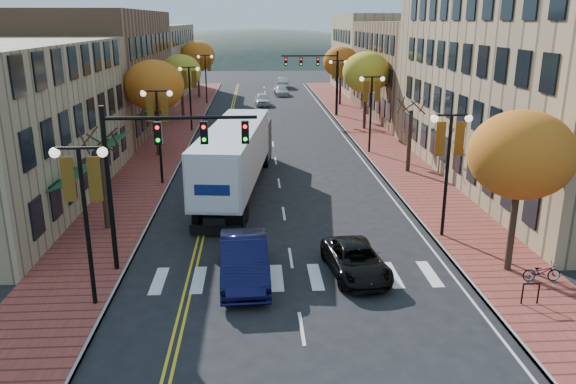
{
  "coord_description": "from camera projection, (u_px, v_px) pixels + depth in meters",
  "views": [
    {
      "loc": [
        -1.47,
        -19.0,
        10.16
      ],
      "look_at": [
        0.05,
        6.86,
        2.2
      ],
      "focal_mm": 35.0,
      "sensor_mm": 36.0,
      "label": 1
    }
  ],
  "objects": [
    {
      "name": "car_far_silver",
      "position": [
        281.0,
        91.0,
        78.63
      ],
      "size": [
        2.09,
        4.68,
        1.33
      ],
      "primitive_type": "imported",
      "rotation": [
        0.0,
        0.0,
        0.05
      ],
      "color": "#B4B5BD",
      "rests_on": "ground"
    },
    {
      "name": "lamp_left_c",
      "position": [
        190.0,
        86.0,
        51.96
      ],
      "size": [
        1.96,
        0.36,
        6.05
      ],
      "color": "black",
      "rests_on": "ground"
    },
    {
      "name": "lamp_left_b",
      "position": [
        158.0,
        119.0,
        34.79
      ],
      "size": [
        1.96,
        0.36,
        6.05
      ],
      "color": "black",
      "rests_on": "ground"
    },
    {
      "name": "car_far_oncoming",
      "position": [
        283.0,
        83.0,
        87.29
      ],
      "size": [
        2.04,
        4.99,
        1.61
      ],
      "primitive_type": "imported",
      "rotation": [
        0.0,
        0.0,
        3.07
      ],
      "color": "#B9BAC2",
      "rests_on": "ground"
    },
    {
      "name": "tree_right_d",
      "position": [
        341.0,
        62.0,
        67.86
      ],
      "size": [
        4.35,
        4.35,
        7.0
      ],
      "color": "#382619",
      "rests_on": "sidewalk_right"
    },
    {
      "name": "car_far_white",
      "position": [
        262.0,
        99.0,
        69.45
      ],
      "size": [
        2.02,
        4.46,
        1.49
      ],
      "primitive_type": "imported",
      "rotation": [
        0.0,
        0.0,
        0.06
      ],
      "color": "silver",
      "rests_on": "ground"
    },
    {
      "name": "lamp_right_b",
      "position": [
        371.0,
        99.0,
        43.26
      ],
      "size": [
        1.96,
        0.36,
        6.05
      ],
      "color": "black",
      "rests_on": "ground"
    },
    {
      "name": "tree_right_a",
      "position": [
        521.0,
        155.0,
        22.13
      ],
      "size": [
        4.16,
        4.16,
        6.69
      ],
      "color": "#382619",
      "rests_on": "sidewalk_right"
    },
    {
      "name": "traffic_mast_far",
      "position": [
        319.0,
        71.0,
        60.14
      ],
      "size": [
        6.1,
        0.34,
        7.0
      ],
      "color": "black",
      "rests_on": "ground"
    },
    {
      "name": "building_right_mid",
      "position": [
        439.0,
        70.0,
        60.85
      ],
      "size": [
        15.0,
        24.0,
        10.0
      ],
      "primitive_type": "cube",
      "color": "brown",
      "rests_on": "ground"
    },
    {
      "name": "sidewalk_right",
      "position": [
        367.0,
        132.0,
        52.7
      ],
      "size": [
        4.0,
        85.0,
        0.15
      ],
      "primitive_type": "cube",
      "color": "brown",
      "rests_on": "ground"
    },
    {
      "name": "sidewalk_left",
      "position": [
        174.0,
        134.0,
        51.69
      ],
      "size": [
        4.0,
        85.0,
        0.15
      ],
      "primitive_type": "cube",
      "color": "brown",
      "rests_on": "ground"
    },
    {
      "name": "tree_left_d",
      "position": [
        197.0,
        56.0,
        74.4
      ],
      "size": [
        4.61,
        4.61,
        7.42
      ],
      "color": "#382619",
      "rests_on": "sidewalk_left"
    },
    {
      "name": "tree_left_a",
      "position": [
        104.0,
        187.0,
        27.67
      ],
      "size": [
        0.28,
        0.28,
        4.2
      ],
      "color": "#382619",
      "rests_on": "sidewalk_left"
    },
    {
      "name": "tree_left_b",
      "position": [
        154.0,
        86.0,
        42.0
      ],
      "size": [
        4.48,
        4.48,
        7.21
      ],
      "color": "#382619",
      "rests_on": "sidewalk_left"
    },
    {
      "name": "navy_sedan",
      "position": [
        244.0,
        260.0,
        22.63
      ],
      "size": [
        2.1,
        5.47,
        1.78
      ],
      "primitive_type": "imported",
      "rotation": [
        0.0,
        0.0,
        0.04
      ],
      "color": "black",
      "rests_on": "ground"
    },
    {
      "name": "building_right_near",
      "position": [
        572.0,
        64.0,
        35.3
      ],
      "size": [
        15.0,
        28.0,
        15.0
      ],
      "primitive_type": "cube",
      "color": "#997F5B",
      "rests_on": "ground"
    },
    {
      "name": "semi_truck",
      "position": [
        238.0,
        152.0,
        34.18
      ],
      "size": [
        4.65,
        17.09,
        4.22
      ],
      "rotation": [
        0.0,
        0.0,
        -0.12
      ],
      "color": "black",
      "rests_on": "ground"
    },
    {
      "name": "ground",
      "position": [
        297.0,
        301.0,
        21.2
      ],
      "size": [
        200.0,
        200.0,
        0.0
      ],
      "primitive_type": "plane",
      "color": "black",
      "rests_on": "ground"
    },
    {
      "name": "lamp_left_d",
      "position": [
        206.0,
        70.0,
        69.14
      ],
      "size": [
        1.96,
        0.36,
        6.05
      ],
      "color": "black",
      "rests_on": "ground"
    },
    {
      "name": "building_left_mid",
      "position": [
        90.0,
        71.0,
        52.99
      ],
      "size": [
        12.0,
        24.0,
        11.0
      ],
      "primitive_type": "cube",
      "color": "brown",
      "rests_on": "ground"
    },
    {
      "name": "lamp_right_a",
      "position": [
        449.0,
        152.0,
        26.09
      ],
      "size": [
        1.96,
        0.36,
        6.05
      ],
      "color": "black",
      "rests_on": "ground"
    },
    {
      "name": "traffic_mast_near",
      "position": [
        155.0,
        157.0,
        22.31
      ],
      "size": [
        6.1,
        0.35,
        7.0
      ],
      "color": "black",
      "rests_on": "ground"
    },
    {
      "name": "tree_left_c",
      "position": [
        181.0,
        72.0,
        57.38
      ],
      "size": [
        4.16,
        4.16,
        6.69
      ],
      "color": "#382619",
      "rests_on": "sidewalk_left"
    },
    {
      "name": "lamp_right_c",
      "position": [
        338.0,
        77.0,
        60.44
      ],
      "size": [
        1.96,
        0.36,
        6.05
      ],
      "color": "black",
      "rests_on": "ground"
    },
    {
      "name": "bicycle",
      "position": [
        542.0,
        272.0,
        22.35
      ],
      "size": [
        1.53,
        0.57,
        0.8
      ],
      "primitive_type": "imported",
      "rotation": [
        0.0,
        0.0,
        1.54
      ],
      "color": "gray",
      "rests_on": "sidewalk_right"
    },
    {
      "name": "lamp_left_a",
      "position": [
        83.0,
        196.0,
        19.52
      ],
      "size": [
        1.96,
        0.36,
        6.05
      ],
      "color": "black",
      "rests_on": "ground"
    },
    {
      "name": "building_left_far",
      "position": [
        141.0,
        61.0,
        77.06
      ],
      "size": [
        12.0,
        26.0,
        9.5
      ],
      "primitive_type": "cube",
      "color": "#9E8966",
      "rests_on": "ground"
    },
    {
      "name": "black_suv",
      "position": [
        356.0,
        260.0,
        23.2
      ],
      "size": [
        2.63,
        4.81,
        1.28
      ],
      "primitive_type": "imported",
      "rotation": [
        0.0,
        0.0,
        0.11
      ],
      "color": "black",
      "rests_on": "ground"
    },
    {
      "name": "tree_right_b",
      "position": [
        409.0,
        141.0,
        38.22
      ],
      "size": [
        0.28,
        0.28,
        4.2
      ],
      "color": "#382619",
      "rests_on": "sidewalk_right"
    },
    {
      "name": "tree_right_c",
      "position": [
        366.0,
        72.0,
        52.55
      ],
      "size": [
        4.48,
        4.48,
        7.21
      ],
      "color": "#382619",
      "rests_on": "sidewalk_right"
    },
    {
      "name": "building_right_far",
      "position": [
        391.0,
        53.0,
        81.69
      ],
      "size": [
        15.0,
        20.0,
        11.0
      ],
      "primitive_type": "cube",
      "color": "#9E8966",
      "rests_on": "ground"
    }
  ]
}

